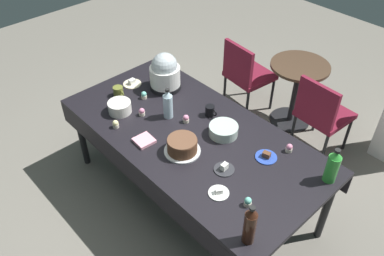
% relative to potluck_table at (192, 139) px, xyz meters
% --- Properties ---
extents(ground, '(9.00, 9.00, 0.00)m').
position_rel_potluck_table_xyz_m(ground, '(0.00, 0.00, -0.69)').
color(ground, slate).
extents(potluck_table, '(2.20, 1.10, 0.75)m').
position_rel_potluck_table_xyz_m(potluck_table, '(0.00, 0.00, 0.00)').
color(potluck_table, black).
rests_on(potluck_table, ground).
extents(frosted_layer_cake, '(0.28, 0.28, 0.12)m').
position_rel_potluck_table_xyz_m(frosted_layer_cake, '(0.11, -0.20, 0.12)').
color(frosted_layer_cake, silver).
rests_on(frosted_layer_cake, potluck_table).
extents(slow_cooker, '(0.28, 0.28, 0.35)m').
position_rel_potluck_table_xyz_m(slow_cooker, '(-0.63, 0.25, 0.22)').
color(slow_cooker, black).
rests_on(slow_cooker, potluck_table).
extents(glass_salad_bowl, '(0.23, 0.23, 0.08)m').
position_rel_potluck_table_xyz_m(glass_salad_bowl, '(0.18, 0.17, 0.10)').
color(glass_salad_bowl, '#B2C6BC').
rests_on(glass_salad_bowl, potluck_table).
extents(ceramic_snack_bowl, '(0.19, 0.19, 0.10)m').
position_rel_potluck_table_xyz_m(ceramic_snack_bowl, '(-0.61, -0.26, 0.11)').
color(ceramic_snack_bowl, silver).
rests_on(ceramic_snack_bowl, potluck_table).
extents(dessert_plate_charcoal, '(0.15, 0.15, 0.06)m').
position_rel_potluck_table_xyz_m(dessert_plate_charcoal, '(0.45, -0.11, 0.08)').
color(dessert_plate_charcoal, '#2D2D33').
rests_on(dessert_plate_charcoal, potluck_table).
extents(dessert_plate_cobalt, '(0.16, 0.16, 0.05)m').
position_rel_potluck_table_xyz_m(dessert_plate_cobalt, '(0.57, 0.21, 0.07)').
color(dessert_plate_cobalt, '#2D4CB2').
rests_on(dessert_plate_cobalt, potluck_table).
extents(dessert_plate_cream, '(0.17, 0.17, 0.05)m').
position_rel_potluck_table_xyz_m(dessert_plate_cream, '(-0.88, 0.06, 0.07)').
color(dessert_plate_cream, beige).
rests_on(dessert_plate_cream, potluck_table).
extents(dessert_plate_white, '(0.14, 0.14, 0.04)m').
position_rel_potluck_table_xyz_m(dessert_plate_white, '(0.58, -0.29, 0.07)').
color(dessert_plate_white, white).
rests_on(dessert_plate_white, potluck_table).
extents(cupcake_mint, '(0.05, 0.05, 0.07)m').
position_rel_potluck_table_xyz_m(cupcake_mint, '(-0.63, 0.01, 0.09)').
color(cupcake_mint, beige).
rests_on(cupcake_mint, potluck_table).
extents(cupcake_vanilla, '(0.05, 0.05, 0.07)m').
position_rel_potluck_table_xyz_m(cupcake_vanilla, '(0.77, -0.22, 0.09)').
color(cupcake_vanilla, beige).
rests_on(cupcake_vanilla, potluck_table).
extents(cupcake_cocoa, '(0.05, 0.05, 0.07)m').
position_rel_potluck_table_xyz_m(cupcake_cocoa, '(-0.47, -0.40, 0.09)').
color(cupcake_cocoa, beige).
rests_on(cupcake_cocoa, potluck_table).
extents(cupcake_lemon, '(0.05, 0.05, 0.07)m').
position_rel_potluck_table_xyz_m(cupcake_lemon, '(-0.13, 0.06, 0.09)').
color(cupcake_lemon, beige).
rests_on(cupcake_lemon, potluck_table).
extents(cupcake_berry, '(0.05, 0.05, 0.07)m').
position_rel_potluck_table_xyz_m(cupcake_berry, '(0.65, 0.39, 0.09)').
color(cupcake_berry, beige).
rests_on(cupcake_berry, potluck_table).
extents(cupcake_rose, '(0.05, 0.05, 0.07)m').
position_rel_potluck_table_xyz_m(cupcake_rose, '(-0.45, -0.15, 0.09)').
color(cupcake_rose, beige).
rests_on(cupcake_rose, potluck_table).
extents(soda_bottle_water, '(0.08, 0.08, 0.27)m').
position_rel_potluck_table_xyz_m(soda_bottle_water, '(-0.29, 0.00, 0.19)').
color(soda_bottle_water, silver).
rests_on(soda_bottle_water, potluck_table).
extents(soda_bottle_lime_soda, '(0.09, 0.09, 0.28)m').
position_rel_potluck_table_xyz_m(soda_bottle_lime_soda, '(1.01, 0.36, 0.19)').
color(soda_bottle_lime_soda, green).
rests_on(soda_bottle_lime_soda, potluck_table).
extents(soda_bottle_cola, '(0.08, 0.08, 0.31)m').
position_rel_potluck_table_xyz_m(soda_bottle_cola, '(0.95, -0.42, 0.20)').
color(soda_bottle_cola, '#33190F').
rests_on(soda_bottle_cola, potluck_table).
extents(coffee_mug_olive, '(0.13, 0.09, 0.09)m').
position_rel_potluck_table_xyz_m(coffee_mug_olive, '(-0.81, -0.13, 0.11)').
color(coffee_mug_olive, olive).
rests_on(coffee_mug_olive, potluck_table).
extents(coffee_mug_black, '(0.12, 0.08, 0.09)m').
position_rel_potluck_table_xyz_m(coffee_mug_black, '(-0.06, 0.26, 0.11)').
color(coffee_mug_black, black).
rests_on(coffee_mug_black, potluck_table).
extents(paper_napkin_stack, '(0.15, 0.15, 0.02)m').
position_rel_potluck_table_xyz_m(paper_napkin_stack, '(-0.18, -0.34, 0.07)').
color(paper_napkin_stack, pink).
rests_on(paper_napkin_stack, potluck_table).
extents(maroon_chair_left, '(0.49, 0.49, 0.85)m').
position_rel_potluck_table_xyz_m(maroon_chair_left, '(-0.56, 1.31, -0.20)').
color(maroon_chair_left, maroon).
rests_on(maroon_chair_left, ground).
extents(maroon_chair_right, '(0.47, 0.47, 0.85)m').
position_rel_potluck_table_xyz_m(maroon_chair_right, '(0.40, 1.31, -0.20)').
color(maroon_chair_right, maroon).
rests_on(maroon_chair_right, ground).
extents(round_cafe_table, '(0.60, 0.60, 0.72)m').
position_rel_potluck_table_xyz_m(round_cafe_table, '(-0.05, 1.54, -0.19)').
color(round_cafe_table, '#473323').
rests_on(round_cafe_table, ground).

